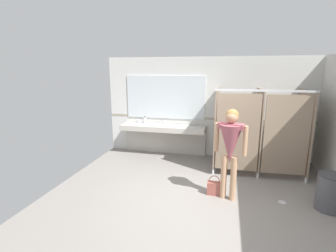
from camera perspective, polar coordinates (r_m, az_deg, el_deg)
The scene contains 11 objects.
ground_plane at distance 4.85m, azimuth 7.01°, elevation -17.20°, with size 5.86×5.80×0.10m, color gray.
wall_back at distance 6.93m, azimuth 9.82°, elevation 4.17°, with size 5.86×0.12×2.70m, color silver.
wall_back_tile_band at distance 6.92m, azimuth 9.69°, elevation 1.66°, with size 5.86×0.01×0.06m, color #9E937F.
vanity_counter at distance 7.00m, azimuth -1.04°, elevation -1.54°, with size 2.33×0.55×0.97m.
mirror_panel at distance 7.02m, azimuth -0.67°, elevation 6.58°, with size 2.23×0.02×1.19m, color silver.
bathroom_stalls at distance 6.10m, azimuth 20.06°, elevation -0.68°, with size 2.02×1.35×1.96m.
trash_bin at distance 5.19m, azimuth 33.02°, elevation -12.54°, with size 0.44×0.44×0.65m.
person_standing at distance 4.60m, azimuth 14.05°, elevation -3.85°, with size 0.57×0.50×1.70m.
handbag at distance 5.04m, azimuth 10.46°, elevation -13.69°, with size 0.26×0.14×0.39m.
soap_dispenser at distance 7.16m, azimuth -5.24°, elevation 1.32°, with size 0.07×0.07×0.20m.
floor_drain_cover at distance 5.19m, azimuth 24.61°, elevation -15.52°, with size 0.14×0.14×0.01m, color #B7BABF.
Camera 1 is at (0.41, -4.18, 2.37)m, focal length 26.71 mm.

